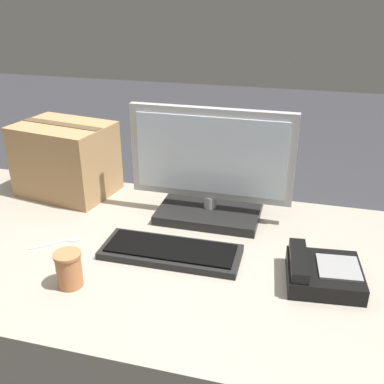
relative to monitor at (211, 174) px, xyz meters
name	(u,v)px	position (x,y,z in m)	size (l,w,h in m)	color
office_desk	(154,340)	(-0.13, -0.26, -0.53)	(1.80, 0.90, 0.74)	#A89E8E
monitor	(211,174)	(0.00, 0.00, 0.00)	(0.55, 0.25, 0.38)	black
keyboard	(171,252)	(-0.06, -0.28, -0.14)	(0.42, 0.16, 0.03)	black
desk_phone	(321,273)	(0.38, -0.30, -0.13)	(0.22, 0.21, 0.08)	black
paper_cup_right	(69,269)	(-0.27, -0.49, -0.11)	(0.07, 0.07, 0.10)	#BC7547
spoon	(64,241)	(-0.41, -0.30, -0.15)	(0.13, 0.12, 0.00)	silver
cardboard_box	(66,159)	(-0.58, 0.05, -0.02)	(0.38, 0.30, 0.27)	tan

